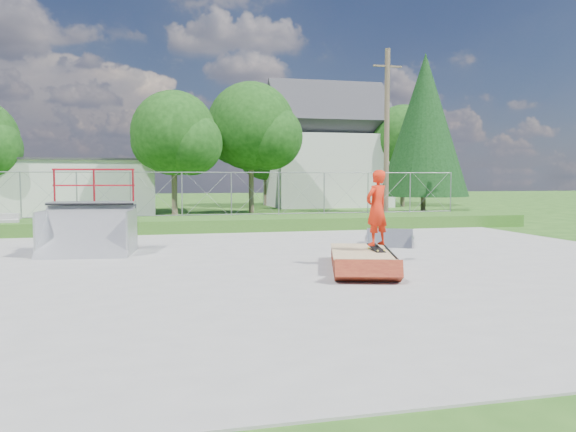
# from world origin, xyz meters

# --- Properties ---
(ground) EXTENTS (120.00, 120.00, 0.00)m
(ground) POSITION_xyz_m (0.00, 0.00, 0.00)
(ground) COLOR #244F16
(ground) RESTS_ON ground
(concrete_pad) EXTENTS (20.00, 16.00, 0.04)m
(concrete_pad) POSITION_xyz_m (0.00, 0.00, 0.02)
(concrete_pad) COLOR gray
(concrete_pad) RESTS_ON ground
(grass_berm) EXTENTS (24.00, 3.00, 0.50)m
(grass_berm) POSITION_xyz_m (0.00, 9.50, 0.25)
(grass_berm) COLOR #244F16
(grass_berm) RESTS_ON ground
(grind_box) EXTENTS (2.06, 3.00, 0.41)m
(grind_box) POSITION_xyz_m (1.47, -0.41, 0.20)
(grind_box) COLOR maroon
(grind_box) RESTS_ON concrete_pad
(quarter_pipe) EXTENTS (2.54, 2.22, 2.32)m
(quarter_pipe) POSITION_xyz_m (-4.87, 3.24, 1.16)
(quarter_pipe) COLOR #A5A8AC
(quarter_pipe) RESTS_ON concrete_pad
(flat_bank_ramp) EXTENTS (1.91, 1.96, 0.43)m
(flat_bank_ramp) POSITION_xyz_m (3.79, 3.20, 0.22)
(flat_bank_ramp) COLOR #A5A8AC
(flat_bank_ramp) RESTS_ON concrete_pad
(skateboard) EXTENTS (0.29, 0.81, 0.13)m
(skateboard) POSITION_xyz_m (1.81, -0.50, 0.45)
(skateboard) COLOR black
(skateboard) RESTS_ON grind_box
(skater) EXTENTS (0.75, 0.65, 1.73)m
(skater) POSITION_xyz_m (1.81, -0.50, 1.32)
(skater) COLOR red
(skater) RESTS_ON grind_box
(chain_link_fence) EXTENTS (20.00, 0.06, 1.80)m
(chain_link_fence) POSITION_xyz_m (0.00, 10.50, 1.40)
(chain_link_fence) COLOR gray
(chain_link_fence) RESTS_ON grass_berm
(utility_building_flat) EXTENTS (10.00, 6.00, 3.00)m
(utility_building_flat) POSITION_xyz_m (-8.00, 22.00, 1.50)
(utility_building_flat) COLOR silver
(utility_building_flat) RESTS_ON ground
(gable_house) EXTENTS (8.40, 6.08, 8.94)m
(gable_house) POSITION_xyz_m (9.00, 26.00, 3.84)
(gable_house) COLOR silver
(gable_house) RESTS_ON ground
(utility_pole) EXTENTS (0.24, 0.24, 8.00)m
(utility_pole) POSITION_xyz_m (7.50, 12.00, 4.00)
(utility_pole) COLOR brown
(utility_pole) RESTS_ON ground
(tree_left_near) EXTENTS (4.76, 4.48, 6.65)m
(tree_left_near) POSITION_xyz_m (-1.75, 17.83, 4.24)
(tree_left_near) COLOR brown
(tree_left_near) RESTS_ON ground
(tree_center) EXTENTS (5.44, 5.12, 7.60)m
(tree_center) POSITION_xyz_m (2.78, 19.81, 4.85)
(tree_center) COLOR brown
(tree_center) RESTS_ON ground
(tree_right_far) EXTENTS (5.10, 4.80, 7.12)m
(tree_right_far) POSITION_xyz_m (14.27, 23.82, 4.54)
(tree_right_far) COLOR brown
(tree_right_far) RESTS_ON ground
(tree_back_mid) EXTENTS (4.08, 3.84, 5.70)m
(tree_back_mid) POSITION_xyz_m (5.21, 27.86, 3.63)
(tree_back_mid) COLOR brown
(tree_back_mid) RESTS_ON ground
(conifer_tree) EXTENTS (5.04, 5.04, 9.10)m
(conifer_tree) POSITION_xyz_m (12.00, 17.00, 5.05)
(conifer_tree) COLOR brown
(conifer_tree) RESTS_ON ground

